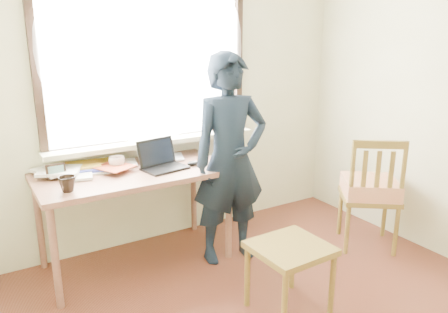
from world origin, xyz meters
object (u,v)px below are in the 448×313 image
laptop (161,161)px  work_chair (290,256)px  desk (134,181)px  side_chair (370,189)px  mug_white (117,163)px  person (230,160)px  mug_dark (67,184)px

laptop → work_chair: size_ratio=0.76×
desk → side_chair: (1.84, -0.76, -0.18)m
side_chair → laptop: bearing=155.7°
mug_white → side_chair: size_ratio=0.12×
desk → person: (0.70, -0.30, 0.14)m
laptop → side_chair: laptop is taller
mug_white → side_chair: (1.92, -0.90, -0.31)m
person → side_chair: bearing=-13.4°
mug_dark → work_chair: 1.57m
mug_white → mug_dark: mug_dark is taller
desk → work_chair: desk is taller
mug_white → mug_dark: size_ratio=1.07×
mug_dark → mug_white: bearing=36.9°
desk → person: person is taller
laptop → desk: bearing=171.7°
mug_white → work_chair: 1.53m
work_chair → side_chair: size_ratio=0.49×
mug_white → work_chair: bearing=-60.4°
laptop → work_chair: laptop is taller
desk → person: size_ratio=0.87×
desk → side_chair: size_ratio=1.46×
mug_white → side_chair: 2.15m
person → laptop: bearing=158.8°
laptop → side_chair: size_ratio=0.37×
work_chair → mug_white: bearing=119.6°
laptop → person: size_ratio=0.22×
side_chair → person: bearing=158.1°
desk → side_chair: bearing=-22.5°
laptop → mug_white: bearing=151.6°
mug_dark → laptop: bearing=12.7°
desk → laptop: laptop is taller
laptop → person: bearing=-29.7°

